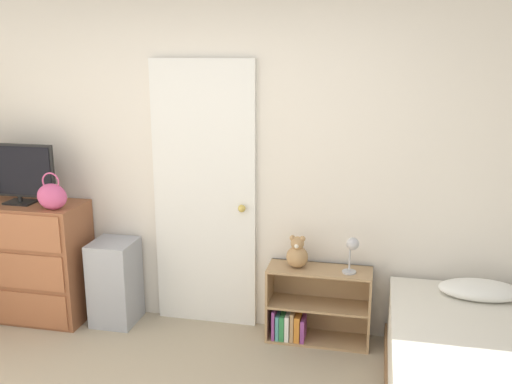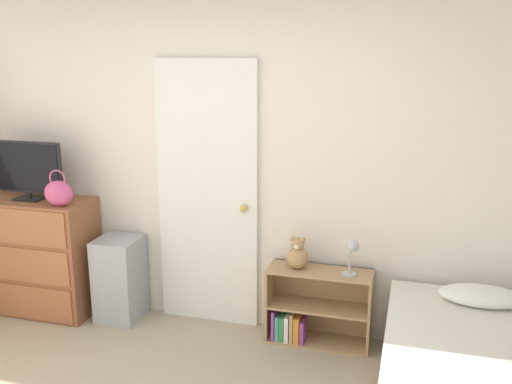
# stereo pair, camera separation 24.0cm
# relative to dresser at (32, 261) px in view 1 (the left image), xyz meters

# --- Properties ---
(wall_back) EXTENTS (10.00, 0.06, 2.55)m
(wall_back) POSITION_rel_dresser_xyz_m (1.62, 0.27, 0.81)
(wall_back) COLOR silver
(wall_back) RESTS_ON ground_plane
(door_closed) EXTENTS (0.79, 0.09, 2.02)m
(door_closed) POSITION_rel_dresser_xyz_m (1.36, 0.22, 0.54)
(door_closed) COLOR white
(door_closed) RESTS_ON ground_plane
(dresser) EXTENTS (0.87, 0.44, 0.94)m
(dresser) POSITION_rel_dresser_xyz_m (0.00, 0.00, 0.00)
(dresser) COLOR brown
(dresser) RESTS_ON ground_plane
(tv) EXTENTS (0.61, 0.16, 0.46)m
(tv) POSITION_rel_dresser_xyz_m (-0.04, -0.01, 0.71)
(tv) COLOR black
(tv) RESTS_ON dresser
(handbag) EXTENTS (0.23, 0.13, 0.28)m
(handbag) POSITION_rel_dresser_xyz_m (0.30, -0.11, 0.57)
(handbag) COLOR #C64C7F
(handbag) RESTS_ON dresser
(storage_bin) EXTENTS (0.32, 0.34, 0.66)m
(storage_bin) POSITION_rel_dresser_xyz_m (0.68, 0.05, -0.14)
(storage_bin) COLOR #999EA8
(storage_bin) RESTS_ON ground_plane
(bookshelf) EXTENTS (0.75, 0.27, 0.56)m
(bookshelf) POSITION_rel_dresser_xyz_m (2.20, 0.09, -0.23)
(bookshelf) COLOR tan
(bookshelf) RESTS_ON ground_plane
(teddy_bear) EXTENTS (0.16, 0.16, 0.24)m
(teddy_bear) POSITION_rel_dresser_xyz_m (2.09, 0.08, 0.19)
(teddy_bear) COLOR tan
(teddy_bear) RESTS_ON bookshelf
(desk_lamp) EXTENTS (0.11, 0.11, 0.27)m
(desk_lamp) POSITION_rel_dresser_xyz_m (2.48, 0.05, 0.28)
(desk_lamp) COLOR #B2B2B7
(desk_lamp) RESTS_ON bookshelf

